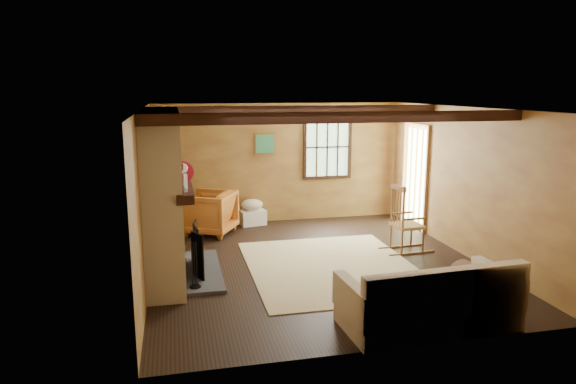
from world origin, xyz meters
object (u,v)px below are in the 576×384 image
object	(u,v)px
laundry_basket	(252,217)
fireplace	(166,201)
rocking_chair	(405,223)
sofa	(431,303)
armchair	(209,213)

from	to	relation	value
laundry_basket	fireplace	bearing A→B (deg)	-122.35
fireplace	rocking_chair	world-z (taller)	fireplace
fireplace	sofa	distance (m)	3.86
laundry_basket	rocking_chair	bearing A→B (deg)	-45.14
rocking_chair	armchair	distance (m)	3.60
laundry_basket	armchair	distance (m)	1.03
sofa	armchair	xyz separation A→B (m)	(-2.19, 4.45, 0.11)
sofa	armchair	world-z (taller)	sofa
sofa	fireplace	bearing A→B (deg)	137.57
sofa	armchair	distance (m)	4.96
rocking_chair	armchair	size ratio (longest dim) A/B	1.29
sofa	laundry_basket	world-z (taller)	sofa
fireplace	sofa	xyz separation A→B (m)	(2.93, -2.37, -0.81)
armchair	sofa	bearing A→B (deg)	53.76
rocking_chair	fireplace	bearing A→B (deg)	90.77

